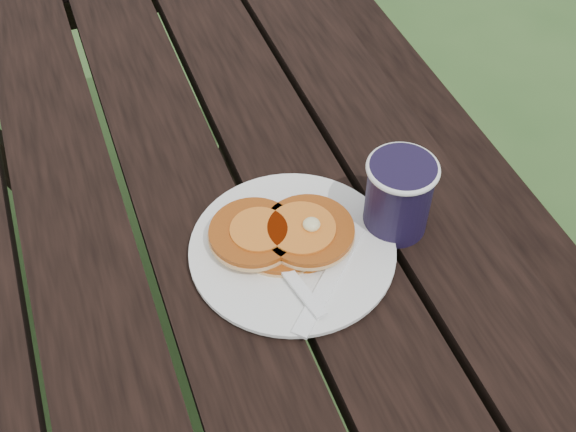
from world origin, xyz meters
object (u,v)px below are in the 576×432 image
object	(u,v)px
picnic_table	(206,336)
coffee_cup	(399,193)
plate	(292,250)
pancake_stack	(283,234)

from	to	relation	value
picnic_table	coffee_cup	world-z (taller)	coffee_cup
plate	coffee_cup	size ratio (longest dim) A/B	2.36
picnic_table	coffee_cup	xyz separation A→B (m)	(0.25, -0.16, 0.44)
pancake_stack	coffee_cup	world-z (taller)	coffee_cup
pancake_stack	coffee_cup	xyz separation A→B (m)	(0.15, -0.02, 0.04)
plate	picnic_table	bearing A→B (deg)	122.38
picnic_table	plate	size ratio (longest dim) A/B	7.03
plate	pancake_stack	world-z (taller)	pancake_stack
picnic_table	plate	distance (m)	0.43
picnic_table	pancake_stack	bearing A→B (deg)	-57.17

